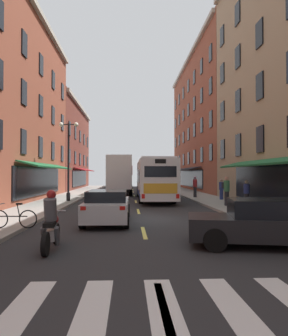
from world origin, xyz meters
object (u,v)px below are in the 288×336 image
(box_truck, at_px, (120,175))
(pedestrian_far, at_px, (247,193))
(sedan_mid, at_px, (108,206))
(pedestrian_rear, at_px, (221,189))
(street_lamp_twin, at_px, (68,157))
(pedestrian_near, at_px, (226,190))
(pedestrian_mid, at_px, (195,186))
(bicycle_near, at_px, (14,218))
(transit_bus, at_px, (154,179))
(motorcycle_rider, at_px, (51,224))
(sedan_near, at_px, (269,223))

(box_truck, distance_m, pedestrian_far, 16.19)
(sedan_mid, height_order, pedestrian_rear, pedestrian_rear)
(street_lamp_twin, bearing_deg, box_truck, 69.81)
(pedestrian_near, distance_m, pedestrian_mid, 7.42)
(bicycle_near, xyz_separation_m, pedestrian_far, (11.40, 7.47, 0.44))
(transit_bus, bearing_deg, motorcycle_rider, -103.97)
(transit_bus, xyz_separation_m, pedestrian_mid, (3.61, 1.11, -0.66))
(sedan_near, distance_m, pedestrian_mid, 18.03)
(sedan_near, height_order, pedestrian_near, pedestrian_near)
(pedestrian_far, bearing_deg, pedestrian_rear, -178.24)
(sedan_mid, relative_size, bicycle_near, 2.79)
(motorcycle_rider, relative_size, pedestrian_far, 1.31)
(bicycle_near, bearing_deg, street_lamp_twin, 91.25)
(sedan_near, height_order, pedestrian_far, pedestrian_far)
(sedan_near, xyz_separation_m, pedestrian_far, (3.19, 10.18, 0.25))
(transit_bus, height_order, pedestrian_mid, transit_bus)
(box_truck, bearing_deg, pedestrian_far, -59.92)
(box_truck, distance_m, pedestrian_rear, 12.02)
(box_truck, height_order, motorcycle_rider, box_truck)
(sedan_mid, relative_size, pedestrian_near, 2.62)
(box_truck, relative_size, pedestrian_rear, 5.35)
(street_lamp_twin, bearing_deg, sedan_mid, -69.99)
(pedestrian_far, bearing_deg, transit_bus, -141.12)
(box_truck, distance_m, pedestrian_mid, 9.07)
(pedestrian_near, height_order, pedestrian_mid, pedestrian_near)
(box_truck, xyz_separation_m, sedan_mid, (-0.06, -19.27, -1.30))
(transit_bus, bearing_deg, pedestrian_near, -57.42)
(pedestrian_far, bearing_deg, motorcycle_rider, -41.30)
(pedestrian_mid, xyz_separation_m, street_lamp_twin, (-10.09, -3.45, 2.27))
(box_truck, bearing_deg, sedan_mid, -90.17)
(sedan_near, distance_m, pedestrian_rear, 15.61)
(sedan_near, height_order, motorcycle_rider, motorcycle_rider)
(pedestrian_far, bearing_deg, bicycle_near, -55.68)
(sedan_near, relative_size, street_lamp_twin, 0.82)
(sedan_mid, bearing_deg, sedan_near, -44.61)
(bicycle_near, relative_size, pedestrian_mid, 0.97)
(sedan_near, bearing_deg, motorcycle_rider, -179.06)
(sedan_near, bearing_deg, sedan_mid, 135.39)
(transit_bus, distance_m, box_truck, 7.89)
(transit_bus, distance_m, sedan_mid, 12.35)
(pedestrian_far, xyz_separation_m, street_lamp_twin, (-11.65, 4.32, 2.38))
(pedestrian_mid, xyz_separation_m, pedestrian_rear, (1.50, -2.66, -0.11))
(box_truck, relative_size, bicycle_near, 4.93)
(sedan_near, bearing_deg, bicycle_near, 161.70)
(box_truck, bearing_deg, street_lamp_twin, -110.19)
(sedan_mid, bearing_deg, pedestrian_near, 38.86)
(bicycle_near, xyz_separation_m, street_lamp_twin, (-0.26, 11.79, 2.82))
(pedestrian_mid, bearing_deg, motorcycle_rider, -27.58)
(bicycle_near, relative_size, pedestrian_near, 0.94)
(sedan_near, height_order, street_lamp_twin, street_lamp_twin)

